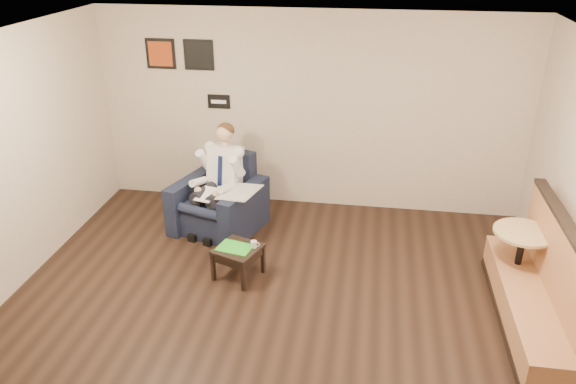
# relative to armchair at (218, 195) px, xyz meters

# --- Properties ---
(ground) EXTENTS (6.00, 6.00, 0.00)m
(ground) POSITION_rel_armchair_xyz_m (1.10, -2.01, -0.50)
(ground) COLOR black
(ground) RESTS_ON ground
(wall_back) EXTENTS (6.00, 0.02, 2.80)m
(wall_back) POSITION_rel_armchair_xyz_m (1.10, 0.99, 0.90)
(wall_back) COLOR beige
(wall_back) RESTS_ON ground
(ceiling) EXTENTS (6.00, 6.00, 0.02)m
(ceiling) POSITION_rel_armchair_xyz_m (1.10, -2.01, 2.30)
(ceiling) COLOR white
(ceiling) RESTS_ON wall_back
(seating_sign) EXTENTS (0.32, 0.02, 0.20)m
(seating_sign) POSITION_rel_armchair_xyz_m (-0.20, 0.98, 1.00)
(seating_sign) COLOR black
(seating_sign) RESTS_ON wall_back
(art_print_left) EXTENTS (0.42, 0.03, 0.42)m
(art_print_left) POSITION_rel_armchair_xyz_m (-1.00, 0.98, 1.65)
(art_print_left) COLOR #AA3E15
(art_print_left) RESTS_ON wall_back
(art_print_right) EXTENTS (0.42, 0.03, 0.42)m
(art_print_right) POSITION_rel_armchair_xyz_m (-0.45, 0.98, 1.65)
(art_print_right) COLOR black
(art_print_right) RESTS_ON wall_back
(armchair) EXTENTS (1.30, 1.30, 1.00)m
(armchair) POSITION_rel_armchair_xyz_m (0.00, 0.00, 0.00)
(armchair) COLOR black
(armchair) RESTS_ON ground
(seated_man) EXTENTS (0.92, 1.13, 1.37)m
(seated_man) POSITION_rel_armchair_xyz_m (-0.04, -0.12, 0.18)
(seated_man) COLOR white
(seated_man) RESTS_ON armchair
(lap_papers) EXTENTS (0.30, 0.37, 0.01)m
(lap_papers) POSITION_rel_armchair_xyz_m (-0.07, -0.23, 0.11)
(lap_papers) COLOR white
(lap_papers) RESTS_ON seated_man
(newspaper) EXTENTS (0.56, 0.64, 0.01)m
(newspaper) POSITION_rel_armchair_xyz_m (0.37, -0.23, 0.18)
(newspaper) COLOR silver
(newspaper) RESTS_ON armchair
(side_table) EXTENTS (0.61, 0.61, 0.39)m
(side_table) POSITION_rel_armchair_xyz_m (0.54, -1.11, -0.31)
(side_table) COLOR black
(side_table) RESTS_ON ground
(green_folder) EXTENTS (0.44, 0.35, 0.01)m
(green_folder) POSITION_rel_armchair_xyz_m (0.51, -1.11, -0.11)
(green_folder) COLOR green
(green_folder) RESTS_ON side_table
(coffee_mug) EXTENTS (0.09, 0.09, 0.08)m
(coffee_mug) POSITION_rel_armchair_xyz_m (0.72, -1.06, -0.07)
(coffee_mug) COLOR white
(coffee_mug) RESTS_ON side_table
(smartphone) EXTENTS (0.13, 0.11, 0.01)m
(smartphone) POSITION_rel_armchair_xyz_m (0.63, -0.99, -0.11)
(smartphone) COLOR black
(smartphone) RESTS_ON side_table
(banquette) EXTENTS (0.54, 2.25, 1.15)m
(banquette) POSITION_rel_armchair_xyz_m (3.69, -1.48, 0.08)
(banquette) COLOR #A76C40
(banquette) RESTS_ON ground
(cafe_table) EXTENTS (0.72, 0.72, 0.79)m
(cafe_table) POSITION_rel_armchair_xyz_m (3.67, -0.95, -0.10)
(cafe_table) COLOR tan
(cafe_table) RESTS_ON ground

